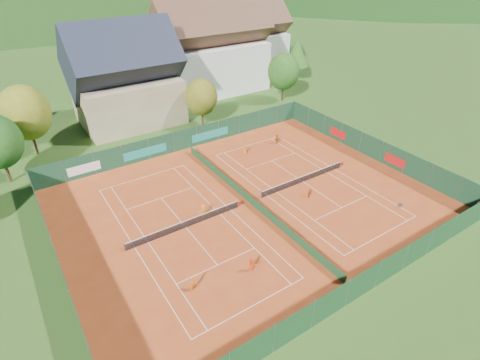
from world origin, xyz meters
name	(u,v)px	position (x,y,z in m)	size (l,w,h in m)	color
ground	(250,203)	(0.00, 0.00, -0.02)	(600.00, 600.00, 0.00)	#284B17
clay_pad	(250,203)	(0.00, 0.00, 0.01)	(40.00, 32.00, 0.01)	#AA3E19
court_markings_left	(186,228)	(-8.00, 0.00, 0.01)	(11.03, 23.83, 0.00)	white
court_markings_right	(303,182)	(8.00, 0.00, 0.01)	(11.03, 23.83, 0.00)	white
tennis_net_left	(187,223)	(-7.85, 0.00, 0.51)	(13.30, 0.10, 1.02)	#59595B
tennis_net_right	(304,178)	(8.15, 0.00, 0.51)	(13.30, 0.10, 1.02)	#59595B
court_divider	(250,199)	(0.00, 0.00, 0.50)	(0.03, 28.80, 1.00)	#163C1E
fence_north	(183,140)	(-0.46, 15.99, 1.47)	(40.00, 0.10, 3.00)	#153B25
fence_south	(363,284)	(0.00, -16.00, 1.50)	(40.00, 0.04, 3.00)	#153B1C
fence_west	(59,263)	(-20.00, 0.00, 1.50)	(0.04, 32.00, 3.00)	#143822
fence_east	(370,147)	(20.00, 0.05, 1.48)	(0.09, 32.00, 3.00)	#13351F
chalet	(126,82)	(-3.00, 30.00, 6.62)	(16.20, 12.00, 16.00)	#C1B088
hotel_block_a	(212,53)	(16.00, 36.00, 7.38)	(21.60, 11.00, 17.25)	silver
hotel_block_b	(248,41)	(30.00, 44.00, 6.62)	(17.28, 10.00, 15.50)	silver
tree_west_mid	(25,113)	(-18.00, 26.00, 6.07)	(6.44, 6.44, 9.78)	#462C19
tree_center	(201,97)	(6.00, 22.00, 4.72)	(5.01, 5.01, 7.60)	#4B2B1B
tree_east_front	(284,72)	(24.00, 24.00, 5.39)	(5.72, 5.72, 8.69)	#462919
tree_east_mid	(297,52)	(34.00, 32.00, 6.06)	(5.04, 5.04, 9.00)	#432B18
tree_east_back	(243,46)	(26.00, 40.00, 6.74)	(7.15, 7.15, 10.86)	#412D17
mountain_backdrop	(80,63)	(28.54, 233.48, -39.64)	(820.00, 530.00, 242.00)	black
ball_hopper	(400,205)	(13.07, -10.06, 0.56)	(0.34, 0.34, 0.80)	slate
loose_ball_0	(236,258)	(-6.12, -6.54, 0.03)	(0.07, 0.07, 0.07)	#CCD833
loose_ball_1	(378,232)	(7.88, -11.44, 0.03)	(0.07, 0.07, 0.07)	#CCD833
loose_ball_2	(247,177)	(2.86, 4.65, 0.03)	(0.07, 0.07, 0.07)	#CCD833
loose_ball_3	(186,182)	(-4.07, 7.89, 0.03)	(0.07, 0.07, 0.07)	#CCD833
loose_ball_4	(340,199)	(9.08, -5.15, 0.03)	(0.07, 0.07, 0.07)	#CCD833
player_left_near	(193,284)	(-11.18, -7.81, 0.72)	(0.52, 0.34, 1.44)	#CD6012
player_left_mid	(252,266)	(-5.85, -8.76, 0.72)	(0.70, 0.54, 1.43)	#FD4E16
player_left_far	(203,210)	(-5.54, 0.75, 0.75)	(0.97, 0.56, 1.50)	orange
player_right_near	(309,193)	(6.30, -2.85, 0.61)	(0.71, 0.30, 1.21)	#E34714
player_right_far_a	(245,150)	(6.12, 9.99, 0.69)	(0.67, 0.44, 1.37)	orange
player_right_far_b	(277,139)	(11.87, 10.23, 0.76)	(1.40, 0.45, 1.51)	#D25D12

